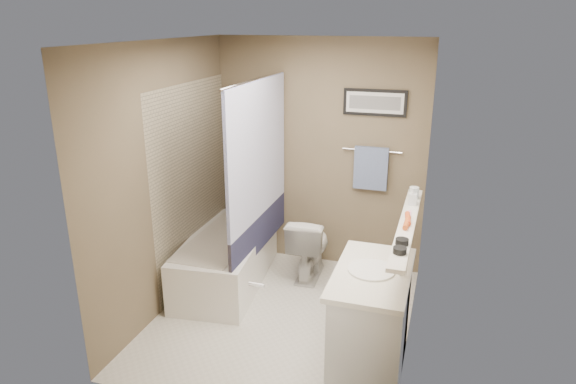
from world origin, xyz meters
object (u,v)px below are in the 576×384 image
(vanity, at_px, (371,324))
(candle_bowl_near, at_px, (400,250))
(soap_bottle, at_px, (413,196))
(hair_brush_back, at_px, (408,219))
(glass_jar, at_px, (414,193))
(bathtub, at_px, (227,259))
(candle_bowl_far, at_px, (402,242))
(hair_brush_front, at_px, (407,223))
(toilet, at_px, (309,246))

(vanity, relative_size, candle_bowl_near, 10.00)
(candle_bowl_near, xyz_separation_m, soap_bottle, (0.00, 0.96, 0.05))
(hair_brush_back, xyz_separation_m, glass_jar, (0.00, 0.54, 0.03))
(bathtub, height_order, candle_bowl_far, candle_bowl_far)
(bathtub, relative_size, soap_bottle, 10.30)
(bathtub, bearing_deg, hair_brush_front, -26.86)
(toilet, relative_size, candle_bowl_near, 7.44)
(toilet, xyz_separation_m, hair_brush_front, (1.03, -1.07, 0.80))
(toilet, relative_size, glass_jar, 6.70)
(vanity, bearing_deg, toilet, 121.70)
(vanity, height_order, candle_bowl_near, candle_bowl_near)
(toilet, distance_m, hair_brush_back, 1.63)
(vanity, bearing_deg, hair_brush_front, 54.70)
(candle_bowl_near, relative_size, hair_brush_back, 0.41)
(candle_bowl_far, xyz_separation_m, glass_jar, (0.00, 0.97, 0.03))
(glass_jar, relative_size, soap_bottle, 0.69)
(glass_jar, bearing_deg, soap_bottle, -90.00)
(bathtub, height_order, hair_brush_back, hair_brush_back)
(bathtub, distance_m, glass_jar, 2.01)
(candle_bowl_near, xyz_separation_m, candle_bowl_far, (0.00, 0.14, 0.00))
(bathtub, xyz_separation_m, candle_bowl_far, (1.79, -1.03, 0.89))
(vanity, relative_size, candle_bowl_far, 10.00)
(bathtub, bearing_deg, candle_bowl_far, -36.02)
(toilet, relative_size, candle_bowl_far, 7.44)
(candle_bowl_near, bearing_deg, vanity, 129.16)
(toilet, bearing_deg, hair_brush_back, 133.93)
(glass_jar, bearing_deg, candle_bowl_far, -90.00)
(candle_bowl_far, bearing_deg, glass_jar, 90.00)
(vanity, xyz_separation_m, candle_bowl_far, (0.19, -0.08, 0.73))
(candle_bowl_near, bearing_deg, candle_bowl_far, 90.00)
(toilet, xyz_separation_m, vanity, (0.84, -1.33, 0.07))
(bathtub, height_order, toilet, toilet)
(bathtub, distance_m, toilet, 0.86)
(toilet, distance_m, hair_brush_front, 1.68)
(toilet, xyz_separation_m, glass_jar, (1.03, -0.44, 0.83))
(bathtub, height_order, hair_brush_front, hair_brush_front)
(bathtub, bearing_deg, candle_bowl_near, -39.35)
(hair_brush_back, distance_m, soap_bottle, 0.39)
(toilet, xyz_separation_m, candle_bowl_far, (1.03, -1.42, 0.80))
(toilet, xyz_separation_m, candle_bowl_near, (1.03, -1.56, 0.80))
(bathtub, xyz_separation_m, hair_brush_back, (1.79, -0.59, 0.89))
(vanity, relative_size, hair_brush_back, 4.09)
(hair_brush_front, distance_m, soap_bottle, 0.47)
(toilet, relative_size, hair_brush_front, 3.05)
(vanity, bearing_deg, soap_bottle, 75.30)
(hair_brush_front, xyz_separation_m, hair_brush_back, (0.00, 0.08, 0.00))
(toilet, height_order, glass_jar, glass_jar)
(hair_brush_front, relative_size, glass_jar, 2.20)
(soap_bottle, bearing_deg, bathtub, 173.27)
(hair_brush_front, bearing_deg, bathtub, 159.22)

